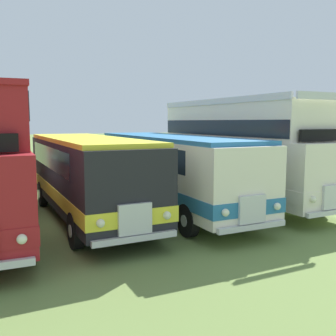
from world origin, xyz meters
TOP-DOWN VIEW (x-y plane):
  - ground_plane at (0.00, 0.00)m, footprint 200.00×200.00m
  - bus_fourth_in_row at (1.71, 0.31)m, footprint 2.74×9.75m
  - bus_fifth_in_row at (5.12, 0.42)m, footprint 2.67×10.71m
  - bus_sixth_in_row at (8.53, 0.48)m, footprint 2.79×10.09m

SIDE VIEW (x-z plane):
  - ground_plane at x=0.00m, z-range 0.00..0.00m
  - bus_fourth_in_row at x=1.71m, z-range 0.26..3.25m
  - bus_fifth_in_row at x=5.12m, z-range 0.26..3.25m
  - bus_sixth_in_row at x=8.53m, z-range 0.10..4.62m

